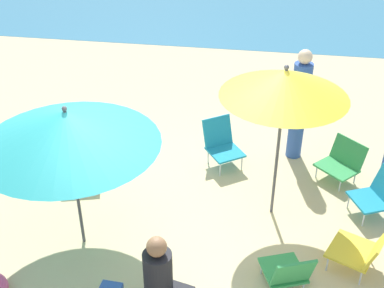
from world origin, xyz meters
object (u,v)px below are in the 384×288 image
object	(u,v)px
beach_chair_c	(377,194)
person_a	(162,275)
beach_chair_d	(288,272)
person_c	(299,104)
beach_chair_b	(222,142)
beach_chair_f	(80,161)
umbrella_teal	(67,128)
beach_chair_e	(342,161)
umbrella_yellow	(285,83)
beach_chair_a	(362,250)

from	to	relation	value
beach_chair_c	person_a	bearing A→B (deg)	14.76
beach_chair_c	beach_chair_d	size ratio (longest dim) A/B	0.97
person_a	person_c	size ratio (longest dim) A/B	0.54
beach_chair_b	beach_chair_f	xyz separation A→B (m)	(-1.96, -0.76, -0.04)
person_c	person_a	bearing A→B (deg)	-130.04
beach_chair_d	person_a	size ratio (longest dim) A/B	0.72
beach_chair_c	beach_chair_b	bearing A→B (deg)	-46.36
person_c	beach_chair_b	bearing A→B (deg)	-177.27
beach_chair_b	beach_chair_c	distance (m)	2.33
beach_chair_b	person_c	world-z (taller)	person_c
umbrella_teal	beach_chair_e	world-z (taller)	umbrella_teal
beach_chair_c	beach_chair_f	bearing A→B (deg)	-25.67
umbrella_yellow	beach_chair_e	bearing A→B (deg)	44.30
beach_chair_d	person_c	size ratio (longest dim) A/B	0.39
beach_chair_c	beach_chair_f	world-z (taller)	beach_chair_f
beach_chair_e	beach_chair_b	bearing A→B (deg)	-50.32
beach_chair_b	beach_chair_c	world-z (taller)	beach_chair_b
beach_chair_b	beach_chair_d	distance (m)	2.64
beach_chair_f	beach_chair_a	bearing A→B (deg)	56.45
umbrella_yellow	umbrella_teal	world-z (taller)	umbrella_yellow
beach_chair_a	beach_chair_c	size ratio (longest dim) A/B	1.12
umbrella_yellow	beach_chair_d	distance (m)	2.12
beach_chair_b	person_a	size ratio (longest dim) A/B	0.77
beach_chair_b	beach_chair_c	bearing A→B (deg)	32.68
beach_chair_b	umbrella_yellow	bearing A→B (deg)	2.05
beach_chair_b	beach_chair_e	bearing A→B (deg)	51.16
beach_chair_c	person_a	xyz separation A→B (m)	(-2.47, -1.97, 0.13)
umbrella_yellow	beach_chair_e	world-z (taller)	umbrella_yellow
umbrella_teal	person_a	xyz separation A→B (m)	(1.19, -0.85, -1.18)
umbrella_teal	beach_chair_c	distance (m)	4.05
beach_chair_d	beach_chair_b	bearing A→B (deg)	0.95
umbrella_yellow	beach_chair_c	bearing A→B (deg)	7.57
umbrella_yellow	beach_chair_b	bearing A→B (deg)	126.89
umbrella_teal	beach_chair_e	distance (m)	4.02
beach_chair_e	person_a	bearing A→B (deg)	6.40
beach_chair_a	umbrella_yellow	bearing A→B (deg)	-16.89
beach_chair_e	person_a	world-z (taller)	person_a
beach_chair_a	beach_chair_c	xyz separation A→B (m)	(0.32, 1.09, 0.02)
umbrella_yellow	beach_chair_b	distance (m)	2.04
beach_chair_b	beach_chair_e	world-z (taller)	beach_chair_b
umbrella_yellow	beach_chair_b	xyz separation A→B (m)	(-0.80, 1.07, -1.54)
beach_chair_d	beach_chair_f	distance (m)	3.40
umbrella_yellow	beach_chair_c	size ratio (longest dim) A/B	3.21
umbrella_teal	umbrella_yellow	bearing A→B (deg)	22.36
beach_chair_a	beach_chair_c	bearing A→B (deg)	-81.85
beach_chair_d	beach_chair_e	world-z (taller)	beach_chair_d
beach_chair_b	beach_chair_d	xyz separation A→B (m)	(1.00, -2.44, -0.06)
beach_chair_d	beach_chair_e	distance (m)	2.45
person_c	umbrella_yellow	bearing A→B (deg)	-118.12
beach_chair_a	person_c	size ratio (longest dim) A/B	0.42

